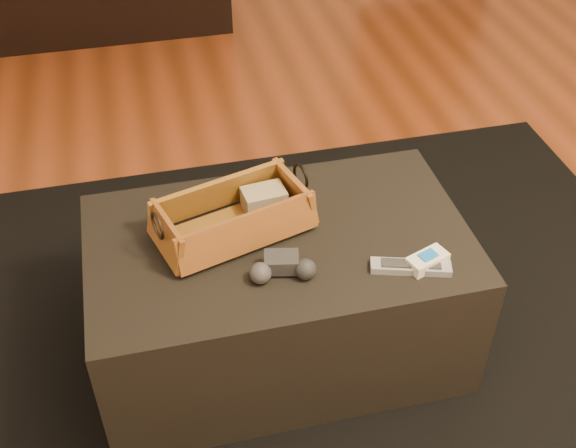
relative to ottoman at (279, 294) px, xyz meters
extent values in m
cube|color=brown|center=(0.17, -0.18, -0.23)|extent=(5.00, 5.50, 0.01)
cube|color=black|center=(0.00, -0.05, -0.22)|extent=(2.60, 2.00, 0.01)
cube|color=black|center=(0.00, 0.00, 0.00)|extent=(1.00, 0.60, 0.42)
cube|color=black|center=(-0.12, 0.03, 0.24)|extent=(0.22, 0.13, 0.02)
cube|color=tan|center=(-0.01, 0.11, 0.25)|extent=(0.12, 0.09, 0.06)
cube|color=#8F5E20|center=(-0.11, 0.05, 0.22)|extent=(0.39, 0.26, 0.01)
cube|color=#B17D28|center=(-0.13, 0.14, 0.28)|extent=(0.38, 0.14, 0.10)
cube|color=#AD5B27|center=(-0.08, -0.03, 0.28)|extent=(0.38, 0.14, 0.10)
cube|color=#A95F26|center=(0.07, 0.10, 0.28)|extent=(0.09, 0.20, 0.10)
cube|color=brown|center=(-0.29, 0.00, 0.28)|extent=(0.09, 0.20, 0.10)
torus|color=black|center=(0.08, 0.11, 0.32)|extent=(0.03, 0.07, 0.07)
torus|color=black|center=(-0.30, -0.01, 0.32)|extent=(0.03, 0.07, 0.07)
cube|color=#28282A|center=(-0.02, -0.12, 0.24)|extent=(0.10, 0.08, 0.04)
sphere|color=#363639|center=(-0.08, -0.14, 0.24)|extent=(0.06, 0.06, 0.05)
sphere|color=#232325|center=(0.03, -0.16, 0.24)|extent=(0.06, 0.06, 0.05)
cube|color=#9DA0A4|center=(0.29, -0.19, 0.22)|extent=(0.20, 0.10, 0.02)
cube|color=#2A2A2C|center=(0.29, -0.19, 0.23)|extent=(0.15, 0.07, 0.00)
cube|color=white|center=(0.33, -0.19, 0.23)|extent=(0.12, 0.09, 0.03)
cube|color=blue|center=(0.33, -0.19, 0.25)|extent=(0.05, 0.04, 0.01)
camera|label=1|loc=(-0.30, -1.37, 1.45)|focal=45.00mm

